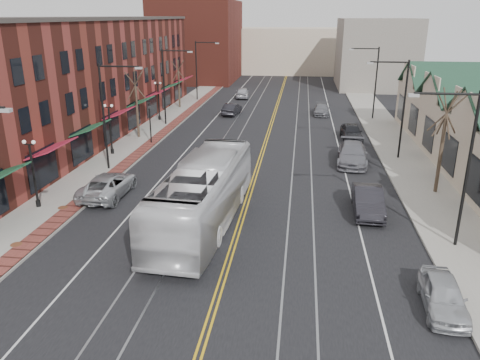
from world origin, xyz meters
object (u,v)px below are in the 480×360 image
(parked_car_b, at_px, (368,201))
(parked_car_d, at_px, (351,132))
(transit_bus, at_px, (204,194))
(parked_suv, at_px, (108,185))
(parked_car_c, at_px, (352,154))
(parked_car_a, at_px, (443,295))

(parked_car_b, relative_size, parked_car_d, 1.05)
(transit_bus, distance_m, parked_car_d, 23.29)
(parked_suv, distance_m, parked_car_c, 19.30)
(parked_car_a, bearing_deg, parked_suv, 153.97)
(parked_car_a, xyz_separation_m, parked_car_d, (-1.15, 27.86, 0.11))
(parked_car_d, bearing_deg, parked_car_a, -90.22)
(parked_car_c, relative_size, parked_car_d, 1.25)
(parked_car_a, relative_size, parked_car_c, 0.69)
(transit_bus, bearing_deg, parked_car_a, 152.13)
(transit_bus, xyz_separation_m, parked_car_a, (11.34, -6.95, -1.19))
(parked_suv, xyz_separation_m, parked_car_a, (18.60, -10.49, -0.09))
(parked_suv, height_order, parked_car_c, parked_car_c)
(parked_suv, relative_size, parked_car_c, 0.96)
(parked_car_b, bearing_deg, parked_suv, 179.39)
(parked_car_b, bearing_deg, parked_car_a, -78.02)
(transit_bus, bearing_deg, parked_car_c, -122.56)
(parked_suv, relative_size, parked_car_d, 1.20)
(parked_suv, distance_m, parked_car_d, 24.62)
(parked_car_d, bearing_deg, parked_car_b, -94.64)
(parked_car_a, relative_size, parked_car_d, 0.86)
(parked_car_d, bearing_deg, parked_suv, -137.70)
(transit_bus, xyz_separation_m, parked_car_c, (9.54, 13.04, -1.03))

